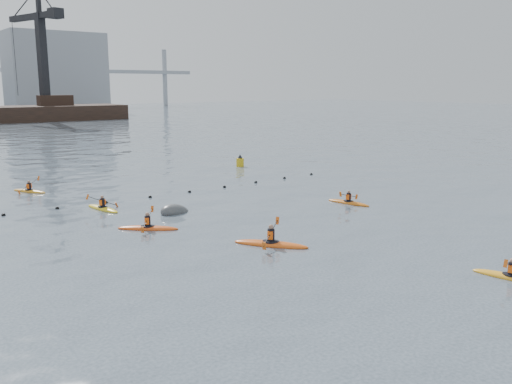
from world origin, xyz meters
TOP-DOWN VIEW (x-y plane):
  - ground at (0.00, 0.00)m, footprint 400.00×400.00m
  - float_line at (-0.50, 22.53)m, footprint 33.24×0.73m
  - kayaker_0 at (0.57, 8.85)m, footprint 2.68×3.33m
  - kayaker_1 at (5.22, -0.20)m, footprint 1.99×2.97m
  - kayaker_2 at (-2.73, 14.97)m, footprint 2.85×2.58m
  - kayaker_3 at (-2.84, 20.82)m, footprint 2.10×3.11m
  - kayaker_4 at (10.20, 13.04)m, footprint 2.02×3.06m
  - kayaker_5 at (-4.87, 29.20)m, footprint 1.94×2.80m
  - mooring_buoy at (0.23, 17.48)m, footprint 2.42×1.72m
  - nav_buoy at (14.00, 30.21)m, footprint 0.70×0.70m

SIDE VIEW (x-z plane):
  - ground at x=0.00m, z-range 0.00..0.00m
  - mooring_buoy at x=0.23m, z-range -0.70..0.70m
  - float_line at x=-0.50m, z-range -0.09..0.15m
  - kayaker_5 at x=-4.87m, z-range -0.45..0.63m
  - kayaker_1 at x=5.22m, z-range -0.47..0.65m
  - kayaker_4 at x=10.20m, z-range -0.42..0.60m
  - kayaker_3 at x=-2.84m, z-range -0.50..0.69m
  - kayaker_2 at x=-2.73m, z-range -0.47..0.67m
  - kayaker_0 at x=0.57m, z-range -0.51..0.73m
  - nav_buoy at x=14.00m, z-range -0.25..1.03m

